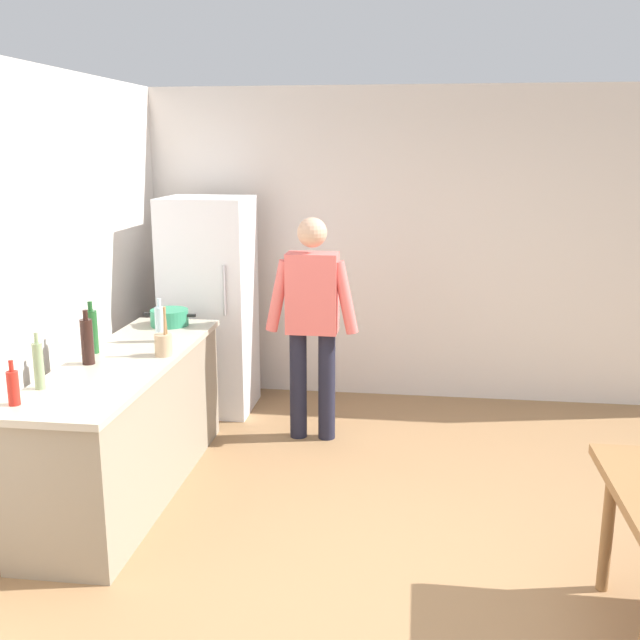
{
  "coord_description": "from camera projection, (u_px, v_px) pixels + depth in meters",
  "views": [
    {
      "loc": [
        -0.18,
        -3.45,
        2.21
      ],
      "look_at": [
        -0.82,
        1.32,
        1.06
      ],
      "focal_mm": 41.31,
      "sensor_mm": 36.0,
      "label": 1
    }
  ],
  "objects": [
    {
      "name": "kitchen_counter",
      "position": [
        128.0,
        425.0,
        4.73
      ],
      "size": [
        0.64,
        2.2,
        0.9
      ],
      "color": "gray",
      "rests_on": "ground_plane"
    },
    {
      "name": "bottle_vinegar_tall",
      "position": [
        39.0,
        365.0,
        4.02
      ],
      "size": [
        0.06,
        0.06,
        0.32
      ],
      "color": "gray",
      "rests_on": "kitchen_counter"
    },
    {
      "name": "utensil_jar",
      "position": [
        163.0,
        344.0,
        4.68
      ],
      "size": [
        0.11,
        0.11,
        0.32
      ],
      "color": "tan",
      "rests_on": "kitchen_counter"
    },
    {
      "name": "bottle_sauce_red",
      "position": [
        13.0,
        387.0,
        3.78
      ],
      "size": [
        0.06,
        0.06,
        0.24
      ],
      "color": "#B22319",
      "rests_on": "kitchen_counter"
    },
    {
      "name": "ground_plane",
      "position": [
        443.0,
        583.0,
        3.81
      ],
      "size": [
        14.0,
        14.0,
        0.0
      ],
      "primitive_type": "plane",
      "color": "#936D47"
    },
    {
      "name": "cooking_pot",
      "position": [
        169.0,
        317.0,
        5.47
      ],
      "size": [
        0.4,
        0.28,
        0.12
      ],
      "color": "#2D845B",
      "rests_on": "kitchen_counter"
    },
    {
      "name": "person",
      "position": [
        312.0,
        314.0,
        5.49
      ],
      "size": [
        0.7,
        0.22,
        1.7
      ],
      "color": "#1E1E2D",
      "rests_on": "ground_plane"
    },
    {
      "name": "refrigerator",
      "position": [
        210.0,
        306.0,
        6.16
      ],
      "size": [
        0.7,
        0.67,
        1.8
      ],
      "color": "white",
      "rests_on": "ground_plane"
    },
    {
      "name": "bottle_wine_green",
      "position": [
        92.0,
        331.0,
        4.72
      ],
      "size": [
        0.08,
        0.08,
        0.34
      ],
      "color": "#1E5123",
      "rests_on": "kitchen_counter"
    },
    {
      "name": "wall_back",
      "position": [
        439.0,
        247.0,
        6.39
      ],
      "size": [
        6.4,
        0.12,
        2.7
      ],
      "primitive_type": "cube",
      "color": "silver",
      "rests_on": "ground_plane"
    },
    {
      "name": "bottle_water_clear",
      "position": [
        160.0,
        324.0,
        5.0
      ],
      "size": [
        0.07,
        0.07,
        0.3
      ],
      "color": "silver",
      "rests_on": "kitchen_counter"
    },
    {
      "name": "bottle_wine_dark",
      "position": [
        87.0,
        341.0,
        4.48
      ],
      "size": [
        0.08,
        0.08,
        0.34
      ],
      "color": "black",
      "rests_on": "kitchen_counter"
    }
  ]
}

